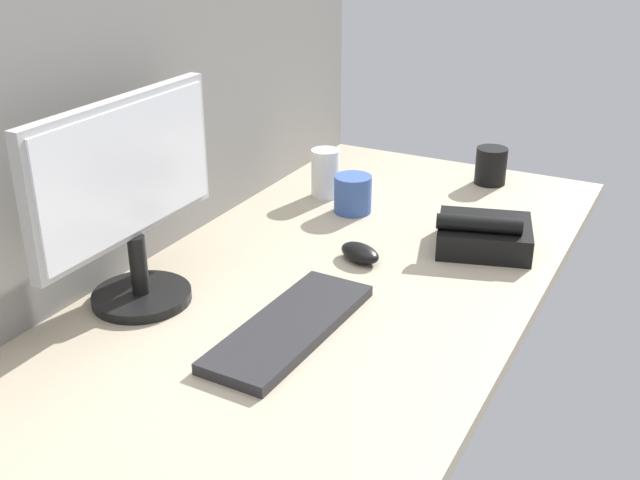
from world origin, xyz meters
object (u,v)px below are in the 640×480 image
at_px(mug_ceramic_blue, 353,194).
at_px(mug_black_travel, 491,166).
at_px(desk_phone, 484,235).
at_px(mouse, 360,253).
at_px(keyboard, 290,327).
at_px(mug_ceramic_white, 326,173).
at_px(monitor, 128,193).

bearing_deg(mug_ceramic_blue, mug_black_travel, -34.06).
xyz_separation_m(mug_black_travel, desk_phone, (-0.40, -0.10, -0.01)).
height_order(mouse, desk_phone, desk_phone).
bearing_deg(keyboard, desk_phone, -19.82).
relative_size(keyboard, mug_ceramic_blue, 4.23).
xyz_separation_m(mug_ceramic_white, desk_phone, (-0.12, -0.43, -0.03)).
distance_m(keyboard, mug_ceramic_white, 0.65).
height_order(mug_black_travel, desk_phone, mug_black_travel).
distance_m(mug_ceramic_white, desk_phone, 0.45).
xyz_separation_m(mouse, mug_ceramic_blue, (0.23, 0.13, 0.03)).
bearing_deg(monitor, mug_ceramic_white, -5.25).
bearing_deg(mug_black_travel, mouse, 169.84).
bearing_deg(mug_black_travel, monitor, 156.77).
bearing_deg(mug_ceramic_blue, mouse, -151.35).
height_order(monitor, keyboard, monitor).
distance_m(monitor, mug_ceramic_blue, 0.61).
bearing_deg(desk_phone, monitor, 136.04).
height_order(mug_ceramic_white, mug_ceramic_blue, mug_ceramic_white).
relative_size(mug_ceramic_white, desk_phone, 0.51).
relative_size(mug_ceramic_white, mug_ceramic_blue, 1.35).
bearing_deg(keyboard, mug_ceramic_blue, 16.37).
height_order(mug_black_travel, mug_ceramic_blue, mug_black_travel).
bearing_deg(desk_phone, mouse, 129.99).
relative_size(mug_black_travel, desk_phone, 0.41).
relative_size(mug_ceramic_blue, desk_phone, 0.38).
xyz_separation_m(keyboard, mug_ceramic_white, (0.60, 0.24, 0.05)).
relative_size(monitor, mug_black_travel, 4.71).
distance_m(mouse, desk_phone, 0.27).
xyz_separation_m(keyboard, mug_ceramic_blue, (0.54, 0.14, 0.03)).
bearing_deg(mug_ceramic_blue, monitor, 164.20).
xyz_separation_m(keyboard, mouse, (0.31, 0.01, 0.01)).
xyz_separation_m(mug_ceramic_white, mug_ceramic_blue, (-0.06, -0.10, -0.02)).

